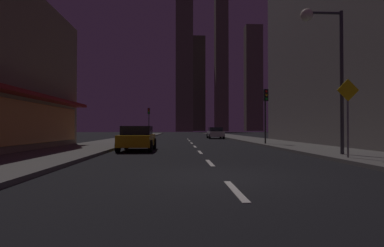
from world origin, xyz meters
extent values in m
cube|color=black|center=(0.00, 32.00, -0.05)|extent=(78.00, 136.00, 0.10)
cube|color=#605E59|center=(7.00, 32.00, 0.07)|extent=(4.00, 76.00, 0.15)
cube|color=#605E59|center=(-7.00, 32.00, 0.07)|extent=(4.00, 76.00, 0.15)
cube|color=silver|center=(0.00, -2.00, 0.01)|extent=(0.16, 2.20, 0.01)
cube|color=silver|center=(0.00, 3.20, 0.01)|extent=(0.16, 2.20, 0.01)
cube|color=silver|center=(0.00, 8.40, 0.01)|extent=(0.16, 2.20, 0.01)
cube|color=silver|center=(0.00, 13.60, 0.01)|extent=(0.16, 2.20, 0.01)
cube|color=silver|center=(0.00, 18.80, 0.01)|extent=(0.16, 2.20, 0.01)
cube|color=silver|center=(0.00, 24.00, 0.01)|extent=(0.16, 2.20, 0.01)
cube|color=silver|center=(0.00, 29.20, 0.01)|extent=(0.16, 2.20, 0.01)
cube|color=#D88C3F|center=(-9.00, 6.49, 1.60)|extent=(0.10, 17.03, 2.20)
cube|color=maroon|center=(-8.60, 6.49, 3.00)|extent=(0.90, 17.63, 0.20)
cube|color=slate|center=(14.50, 16.00, 8.11)|extent=(11.00, 20.00, 16.23)
cube|color=#625D4A|center=(1.30, 117.30, 29.58)|extent=(6.91, 8.36, 59.17)
cube|color=#423F31|center=(9.41, 149.32, 23.92)|extent=(6.19, 8.87, 47.83)
cube|color=#645F4B|center=(18.38, 130.37, 36.31)|extent=(5.62, 6.76, 72.63)
cube|color=#645F4B|center=(37.84, 149.55, 27.26)|extent=(8.68, 6.25, 54.53)
cube|color=gold|center=(-3.60, 9.87, 0.61)|extent=(1.80, 4.20, 0.65)
cube|color=black|center=(-3.60, 9.67, 1.17)|extent=(1.64, 2.00, 0.55)
cylinder|color=black|center=(-4.48, 11.27, 0.34)|extent=(0.22, 0.68, 0.68)
cylinder|color=black|center=(-2.72, 11.27, 0.34)|extent=(0.22, 0.68, 0.68)
cylinder|color=black|center=(-4.48, 8.47, 0.34)|extent=(0.22, 0.68, 0.68)
cylinder|color=black|center=(-2.72, 8.47, 0.34)|extent=(0.22, 0.68, 0.68)
sphere|color=white|center=(-4.15, 11.92, 0.67)|extent=(0.18, 0.18, 0.18)
sphere|color=white|center=(-3.05, 11.92, 0.67)|extent=(0.18, 0.18, 0.18)
cube|color=silver|center=(3.60, 31.13, 0.61)|extent=(1.80, 4.20, 0.65)
cube|color=black|center=(3.60, 30.93, 1.17)|extent=(1.64, 2.00, 0.55)
cylinder|color=black|center=(2.72, 32.53, 0.34)|extent=(0.22, 0.68, 0.68)
cylinder|color=black|center=(4.48, 32.53, 0.34)|extent=(0.22, 0.68, 0.68)
cylinder|color=black|center=(2.72, 29.73, 0.34)|extent=(0.22, 0.68, 0.68)
cylinder|color=black|center=(4.48, 29.73, 0.34)|extent=(0.22, 0.68, 0.68)
sphere|color=white|center=(3.05, 33.18, 0.67)|extent=(0.18, 0.18, 0.18)
sphere|color=white|center=(4.15, 33.18, 0.67)|extent=(0.18, 0.18, 0.18)
cylinder|color=red|center=(-5.90, 22.29, 0.43)|extent=(0.22, 0.22, 0.55)
sphere|color=red|center=(-5.90, 22.29, 0.70)|extent=(0.21, 0.21, 0.21)
cylinder|color=red|center=(-5.90, 22.29, 0.18)|extent=(0.30, 0.30, 0.06)
cylinder|color=red|center=(-6.06, 22.29, 0.45)|extent=(0.10, 0.10, 0.10)
cylinder|color=red|center=(-5.74, 22.29, 0.45)|extent=(0.10, 0.10, 0.10)
cylinder|color=#2D2D2D|center=(5.50, 14.95, 2.25)|extent=(0.12, 0.12, 4.20)
cube|color=black|center=(5.50, 14.75, 3.85)|extent=(0.32, 0.24, 0.90)
sphere|color=red|center=(5.50, 14.62, 4.13)|extent=(0.18, 0.18, 0.18)
sphere|color=#F2B20C|center=(5.50, 14.62, 3.85)|extent=(0.18, 0.18, 0.18)
sphere|color=#19D833|center=(5.50, 14.62, 3.57)|extent=(0.18, 0.18, 0.18)
cylinder|color=#2D2D2D|center=(-5.50, 37.24, 2.25)|extent=(0.12, 0.12, 4.20)
cube|color=black|center=(-5.50, 37.04, 3.85)|extent=(0.32, 0.24, 0.90)
sphere|color=red|center=(-5.50, 36.91, 4.13)|extent=(0.18, 0.18, 0.18)
sphere|color=#F2B20C|center=(-5.50, 36.91, 3.85)|extent=(0.18, 0.18, 0.18)
sphere|color=#19D833|center=(-5.50, 36.91, 3.57)|extent=(0.18, 0.18, 0.18)
cylinder|color=#38383D|center=(6.20, 5.13, 3.40)|extent=(0.16, 0.16, 6.50)
cylinder|color=#38383D|center=(5.40, 5.13, 6.55)|extent=(1.60, 0.12, 0.12)
sphere|color=#FCF7CC|center=(4.60, 5.13, 6.45)|extent=(0.56, 0.56, 0.56)
cylinder|color=slate|center=(5.60, 3.59, 1.35)|extent=(0.08, 0.08, 2.40)
cube|color=yellow|center=(5.60, 3.56, 2.85)|extent=(0.91, 0.03, 0.91)
camera|label=1|loc=(-1.21, -8.49, 1.32)|focal=28.91mm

